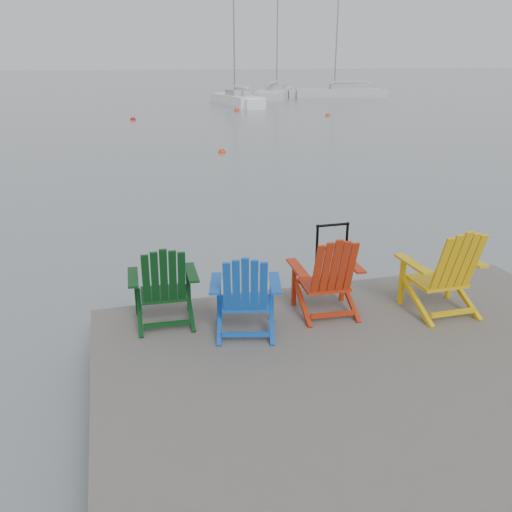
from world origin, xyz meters
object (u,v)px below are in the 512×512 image
object	(u,v)px
sailboat_mid	(276,93)
sailboat_far	(339,94)
buoy_a	(222,153)
buoy_d	(237,111)
sailboat_near	(237,101)
buoy_c	(328,116)
chair_blue	(245,293)
chair_green	(164,284)
chair_yellow	(445,270)
buoy_b	(133,120)
handrail	(332,248)
chair_red	(328,275)

from	to	relation	value
sailboat_mid	sailboat_far	bearing A→B (deg)	6.28
sailboat_mid	buoy_a	world-z (taller)	sailboat_mid
sailboat_far	buoy_d	bearing A→B (deg)	145.61
sailboat_near	sailboat_mid	bearing A→B (deg)	49.02
sailboat_near	buoy_c	xyz separation A→B (m)	(3.68, -10.06, -0.36)
chair_blue	buoy_d	xyz separation A→B (m)	(8.02, 33.22, -1.01)
chair_green	chair_blue	bearing A→B (deg)	-27.23
sailboat_mid	buoy_d	world-z (taller)	sailboat_mid
chair_blue	buoy_c	distance (m)	31.16
sailboat_mid	chair_green	bearing A→B (deg)	-84.62
chair_yellow	buoy_a	bearing A→B (deg)	87.60
sailboat_far	buoy_a	xyz separation A→B (m)	(-17.88, -29.16, -0.36)
chair_blue	sailboat_far	bearing A→B (deg)	79.39
chair_blue	chair_yellow	distance (m)	2.50
chair_green	chair_blue	size ratio (longest dim) A/B	1.01
chair_green	buoy_b	distance (m)	28.69
chair_green	buoy_c	distance (m)	31.08
buoy_c	sailboat_far	bearing A→B (deg)	64.02
handrail	buoy_a	xyz separation A→B (m)	(1.63, 14.65, -1.04)
chair_red	chair_yellow	size ratio (longest dim) A/B	0.92
sailboat_far	buoy_a	size ratio (longest dim) A/B	36.07
sailboat_mid	handrail	bearing A→B (deg)	-82.16
handrail	sailboat_mid	world-z (taller)	sailboat_mid
sailboat_near	buoy_b	size ratio (longest dim) A/B	31.07
buoy_a	buoy_c	xyz separation A→B (m)	(9.82, 12.61, 0.00)
chair_green	buoy_b	bearing A→B (deg)	89.97
chair_green	sailboat_near	xyz separation A→B (m)	(10.14, 37.88, -0.66)
chair_green	sailboat_near	bearing A→B (deg)	77.76
chair_yellow	buoy_c	distance (m)	30.34
chair_green	chair_blue	world-z (taller)	chair_green
handrail	sailboat_mid	xyz separation A→B (m)	(13.75, 45.71, -0.69)
handrail	chair_yellow	xyz separation A→B (m)	(0.99, -1.20, 0.03)
sailboat_mid	buoy_d	xyz separation A→B (m)	(-7.23, -13.56, -0.35)
chair_red	buoy_a	distance (m)	15.67
handrail	chair_blue	bearing A→B (deg)	-144.79
handrail	buoy_c	bearing A→B (deg)	67.22
chair_red	buoy_b	xyz separation A→B (m)	(-0.58, 28.92, -1.03)
buoy_b	buoy_d	world-z (taller)	buoy_d
buoy_c	chair_red	bearing A→B (deg)	-112.87
sailboat_far	buoy_b	bearing A→B (deg)	141.23
sailboat_near	buoy_d	distance (m)	5.33
sailboat_mid	chair_yellow	bearing A→B (deg)	-80.64
chair_red	sailboat_mid	bearing A→B (deg)	76.79
chair_yellow	sailboat_near	world-z (taller)	sailboat_near
chair_yellow	sailboat_near	xyz separation A→B (m)	(6.78, 38.52, -0.71)
sailboat_far	buoy_d	distance (m)	17.46
chair_green	buoy_a	size ratio (longest dim) A/B	3.24
chair_green	buoy_a	world-z (taller)	chair_green
sailboat_near	sailboat_far	xyz separation A→B (m)	(11.74, 6.49, -0.00)
chair_red	sailboat_near	bearing A→B (deg)	81.62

